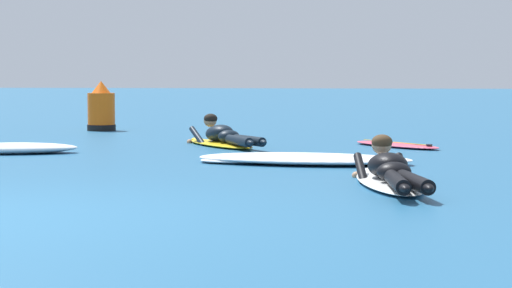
{
  "coord_description": "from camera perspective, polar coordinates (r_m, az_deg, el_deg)",
  "views": [
    {
      "loc": [
        3.2,
        -7.17,
        1.12
      ],
      "look_at": [
        1.43,
        5.08,
        0.22
      ],
      "focal_mm": 67.79,
      "sensor_mm": 36.0,
      "label": 1
    }
  ],
  "objects": [
    {
      "name": "drifting_surfboard",
      "position": [
        15.03,
        8.33,
        -0.05
      ],
      "size": [
        1.58,
        1.68,
        0.16
      ],
      "color": "#E54C66",
      "rests_on": "ground"
    },
    {
      "name": "whitewater_front",
      "position": [
        14.08,
        -14.28,
        -0.26
      ],
      "size": [
        2.0,
        1.18,
        0.15
      ],
      "color": "white",
      "rests_on": "ground"
    },
    {
      "name": "ground_plane",
      "position": [
        17.5,
        -2.31,
        0.46
      ],
      "size": [
        120.0,
        120.0,
        0.0
      ],
      "primitive_type": "plane",
      "color": "#235B84"
    },
    {
      "name": "whitewater_mid_left",
      "position": [
        12.14,
        2.87,
        -0.88
      ],
      "size": [
        2.8,
        1.3,
        0.13
      ],
      "color": "white",
      "rests_on": "ground"
    },
    {
      "name": "surfer_far",
      "position": [
        15.01,
        -1.96,
        0.38
      ],
      "size": [
        1.71,
        2.31,
        0.54
      ],
      "color": "yellow",
      "rests_on": "ground"
    },
    {
      "name": "channel_marker_buoy",
      "position": [
        19.44,
        -9.11,
        1.93
      ],
      "size": [
        0.57,
        0.57,
        0.99
      ],
      "color": "#EA5B0F",
      "rests_on": "ground"
    },
    {
      "name": "surfer_near",
      "position": [
        9.7,
        7.93,
        -1.73
      ],
      "size": [
        0.96,
        2.69,
        0.54
      ],
      "color": "white",
      "rests_on": "ground"
    }
  ]
}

